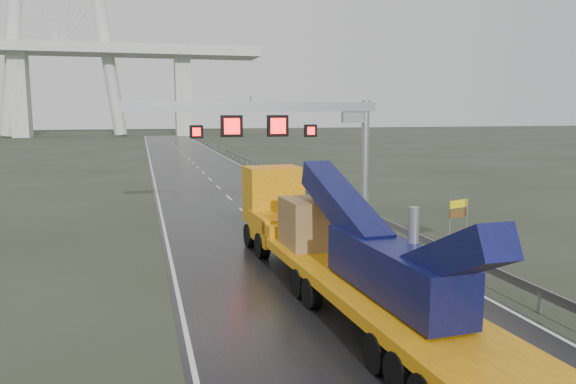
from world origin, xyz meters
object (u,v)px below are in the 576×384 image
object	(u,v)px
exit_sign_pair	(458,213)
striped_barrier	(362,203)
sign_gantry	(289,127)
heavy_haul_truck	(326,240)

from	to	relation	value
exit_sign_pair	striped_barrier	xyz separation A→B (m)	(-1.11, 9.71, -1.00)
striped_barrier	sign_gantry	bearing A→B (deg)	-156.53
sign_gantry	exit_sign_pair	size ratio (longest dim) A/B	6.58
sign_gantry	striped_barrier	size ratio (longest dim) A/B	12.82
heavy_haul_truck	striped_barrier	size ratio (longest dim) A/B	17.22
sign_gantry	exit_sign_pair	world-z (taller)	sign_gantry
heavy_haul_truck	exit_sign_pair	distance (m)	9.77
exit_sign_pair	striped_barrier	world-z (taller)	exit_sign_pair
striped_barrier	heavy_haul_truck	bearing A→B (deg)	-113.24
sign_gantry	striped_barrier	bearing A→B (deg)	19.73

